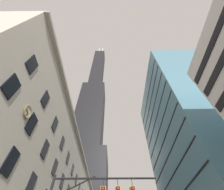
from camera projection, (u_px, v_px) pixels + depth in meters
dark_skyscraper at (88, 131)px, 107.20m from camera, size 29.75×29.75×233.94m
glass_office_midrise at (194, 140)px, 39.47m from camera, size 17.80×30.49×50.54m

